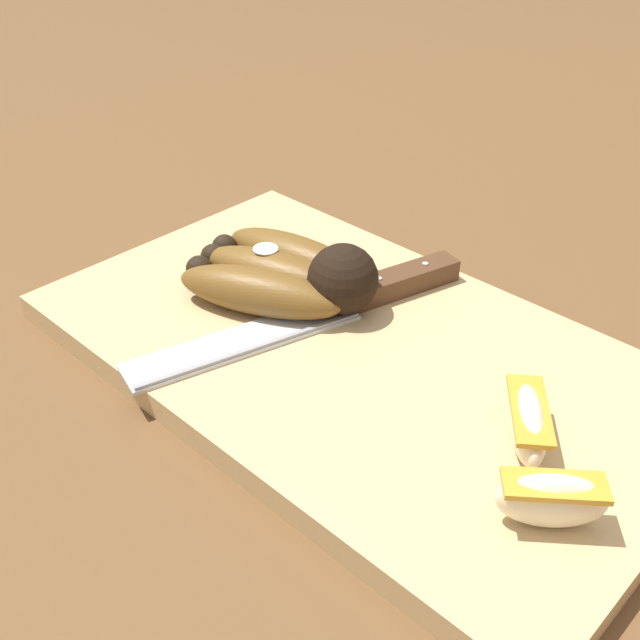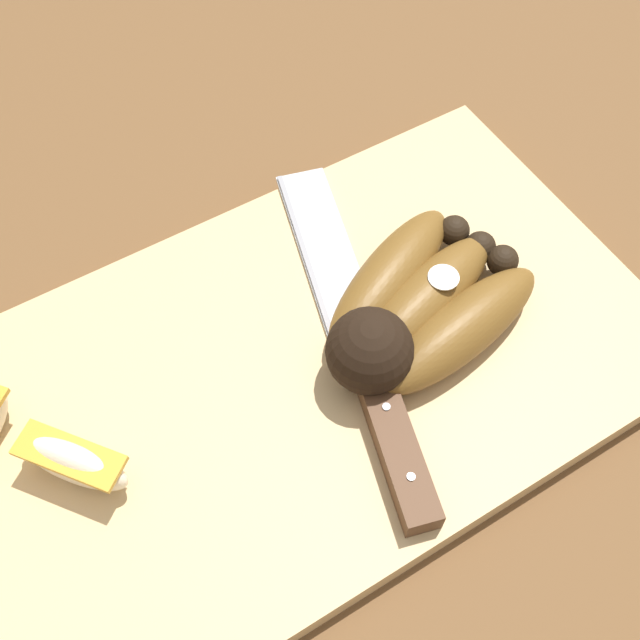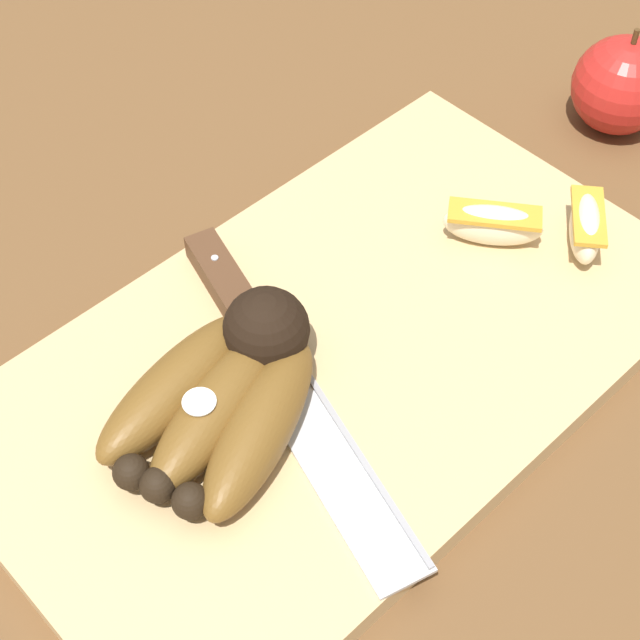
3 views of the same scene
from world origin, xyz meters
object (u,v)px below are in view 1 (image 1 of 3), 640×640
Objects in this scene: banana_bunch at (289,274)px; chefs_knife at (351,301)px; apple_wedge_near at (528,422)px; apple_wedge_middle at (552,499)px.

chefs_knife is (-0.05, -0.02, -0.01)m from banana_bunch.
banana_bunch reaches higher than apple_wedge_near.
banana_bunch is 2.64× the size of apple_wedge_middle.
chefs_knife is 4.64× the size of apple_wedge_middle.
banana_bunch reaches higher than chefs_knife.
apple_wedge_near is 1.13× the size of apple_wedge_middle.
apple_wedge_near is at bearing 175.57° from banana_bunch.
apple_wedge_middle reaches higher than apple_wedge_near.
apple_wedge_middle is (-0.27, 0.06, -0.00)m from banana_bunch.
apple_wedge_near is (-0.18, 0.04, 0.01)m from chefs_knife.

